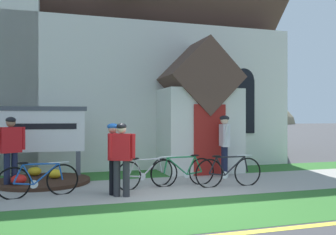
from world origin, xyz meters
TOP-DOWN VIEW (x-y plane):
  - ground at (0.00, 4.00)m, footprint 140.00×140.00m
  - sidewalk_slab at (-0.25, 1.63)m, footprint 32.00×2.73m
  - grass_verge at (-0.25, -0.85)m, footprint 32.00×2.23m
  - church_lawn at (-0.25, 3.81)m, footprint 24.00×1.61m
  - church_building at (-0.68, 9.14)m, footprint 12.40×11.68m
  - church_sign at (-2.78, 3.58)m, footprint 2.32×0.25m
  - flower_bed at (-2.80, 3.07)m, footprint 2.41×2.41m
  - bicycle_white at (-2.82, 1.37)m, footprint 1.69×0.36m
  - bicycle_black at (0.60, 1.67)m, footprint 1.70×0.10m
  - bicycle_silver at (-0.38, 1.68)m, footprint 1.58×0.66m
  - bicycle_orange at (1.62, 1.22)m, footprint 1.75×0.10m
  - cyclist_in_white_jersey at (-1.10, 0.86)m, footprint 0.54×0.42m
  - cyclist_in_red_jersey at (-3.51, 2.64)m, footprint 0.65×0.39m
  - cyclist_in_orange_jersey at (-1.25, 1.15)m, footprint 0.29×0.64m
  - cyclist_in_green_jersey at (2.19, 2.63)m, footprint 0.32×0.75m
  - roadside_conifer at (6.50, 9.56)m, footprint 3.22×3.22m
  - distant_hill at (5.21, 79.27)m, footprint 104.12×53.45m

SIDE VIEW (x-z plane):
  - ground at x=0.00m, z-range 0.00..0.00m
  - distant_hill at x=5.21m, z-range -11.85..11.85m
  - grass_verge at x=-0.25m, z-range 0.00..0.01m
  - church_lawn at x=-0.25m, z-range 0.00..0.01m
  - sidewalk_slab at x=-0.25m, z-range 0.00..0.01m
  - flower_bed at x=-2.80m, z-range -0.10..0.24m
  - bicycle_silver at x=-0.38m, z-range -0.03..0.75m
  - bicycle_white at x=-2.82m, z-range -0.03..0.76m
  - bicycle_black at x=0.60m, z-range -0.03..0.76m
  - bicycle_orange at x=1.62m, z-range -0.03..0.78m
  - cyclist_in_orange_jersey at x=-1.25m, z-range 0.12..1.71m
  - cyclist_in_white_jersey at x=-1.10m, z-range 0.13..1.72m
  - cyclist_in_red_jersey at x=-3.51m, z-range 0.16..1.88m
  - cyclist_in_green_jersey at x=2.19m, z-range 0.17..1.94m
  - church_sign at x=-2.78m, z-range 0.33..2.34m
  - church_building at x=-0.68m, z-range -1.87..11.37m
  - roadside_conifer at x=6.50m, z-range 0.93..8.73m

